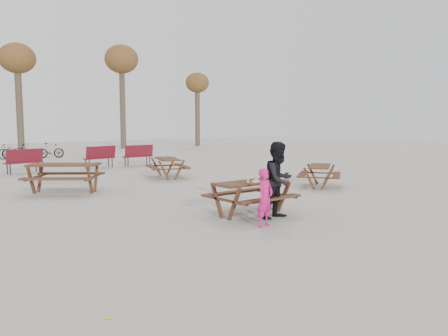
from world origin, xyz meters
TOP-DOWN VIEW (x-y plane):
  - ground at (0.00, 0.00)m, footprint 80.00×80.00m
  - main_picnic_table at (0.00, 0.00)m, footprint 1.80×1.45m
  - food_tray at (-0.00, -0.18)m, footprint 0.18×0.11m
  - bread_roll at (-0.00, -0.18)m, footprint 0.14×0.06m
  - soda_bottle at (-0.18, -0.09)m, footprint 0.07×0.07m
  - child at (-0.55, -1.03)m, footprint 0.49×0.38m
  - adult at (0.24, -0.65)m, footprint 0.91×0.75m
  - picnic_table_east at (4.70, 1.86)m, footprint 2.11×2.03m
  - picnic_table_north at (-2.30, 5.84)m, footprint 2.63×2.55m
  - picnic_table_far at (2.00, 7.00)m, footprint 1.89×2.10m
  - park_bench_row at (-0.99, 12.12)m, footprint 11.58×1.04m
  - tree_row at (0.90, 25.15)m, footprint 32.17×3.52m
  - fallen_leaves at (0.50, 2.50)m, footprint 11.00×11.00m

SIDE VIEW (x-z plane):
  - ground at x=0.00m, z-range 0.00..0.00m
  - fallen_leaves at x=0.50m, z-range 0.00..0.01m
  - picnic_table_east at x=4.70m, z-range 0.00..0.71m
  - picnic_table_far at x=2.00m, z-range 0.00..0.75m
  - picnic_table_north at x=-2.30m, z-range 0.00..0.88m
  - park_bench_row at x=-0.99m, z-range 0.00..1.03m
  - main_picnic_table at x=0.00m, z-range 0.20..0.97m
  - child at x=-0.55m, z-range 0.00..1.19m
  - food_tray at x=0.00m, z-range 0.78..0.81m
  - bread_roll at x=0.00m, z-range 0.81..0.86m
  - soda_bottle at x=-0.18m, z-range 0.76..0.93m
  - adult at x=0.24m, z-range 0.00..1.70m
  - tree_row at x=0.90m, z-range 2.06..10.32m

